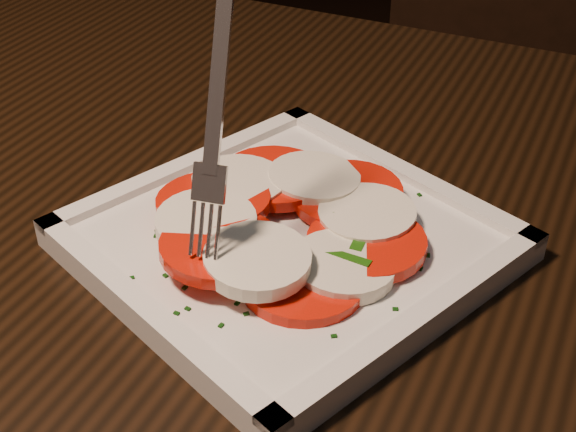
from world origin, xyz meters
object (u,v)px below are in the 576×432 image
object	(u,v)px
chair	(514,76)
fork	(222,95)
table	(219,316)
plate	(288,243)

from	to	relation	value
chair	fork	size ratio (longest dim) A/B	5.45
chair	fork	world-z (taller)	fork
table	plate	bearing A→B (deg)	-10.31
table	chair	xyz separation A→B (m)	(0.04, 0.80, -0.12)
plate	fork	size ratio (longest dim) A/B	1.43
chair	plate	xyz separation A→B (m)	(0.03, -0.81, 0.22)
plate	fork	bearing A→B (deg)	-136.00
table	plate	xyz separation A→B (m)	(0.07, -0.01, 0.11)
chair	plate	size ratio (longest dim) A/B	3.82
chair	plate	distance (m)	0.85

